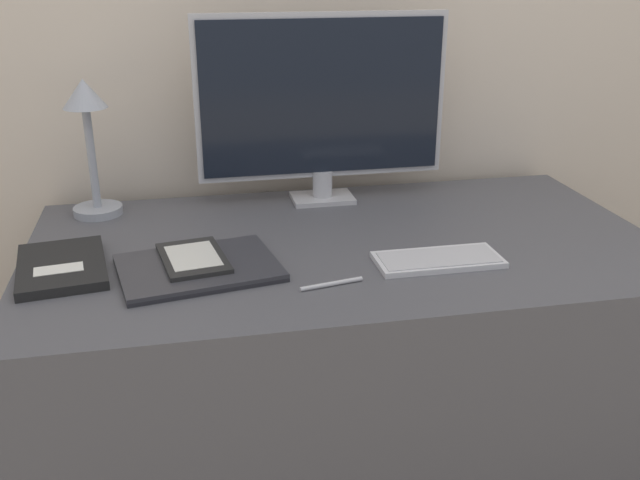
% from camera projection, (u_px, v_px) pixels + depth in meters
% --- Properties ---
extents(wall_back, '(3.60, 0.05, 2.40)m').
position_uv_depth(wall_back, '(306.00, 7.00, 1.85)').
color(wall_back, beige).
rests_on(wall_back, ground_plane).
extents(desk, '(1.40, 0.78, 0.73)m').
position_uv_depth(desk, '(343.00, 378.00, 1.74)').
color(desk, '#4C4C51').
rests_on(desk, ground_plane).
extents(monitor, '(0.63, 0.11, 0.47)m').
position_uv_depth(monitor, '(322.00, 103.00, 1.78)').
color(monitor, '#B7B7BC').
rests_on(monitor, desk).
extents(keyboard, '(0.26, 0.12, 0.01)m').
position_uv_depth(keyboard, '(438.00, 260.00, 1.49)').
color(keyboard, silver).
rests_on(keyboard, desk).
extents(laptop, '(0.35, 0.28, 0.02)m').
position_uv_depth(laptop, '(198.00, 268.00, 1.45)').
color(laptop, '#232328').
rests_on(laptop, desk).
extents(ereader, '(0.15, 0.21, 0.01)m').
position_uv_depth(ereader, '(193.00, 258.00, 1.46)').
color(ereader, black).
rests_on(ereader, laptop).
extents(desk_lamp, '(0.12, 0.12, 0.33)m').
position_uv_depth(desk_lamp, '(88.00, 130.00, 1.69)').
color(desk_lamp, '#999EA8').
rests_on(desk_lamp, desk).
extents(notebook, '(0.20, 0.28, 0.02)m').
position_uv_depth(notebook, '(62.00, 266.00, 1.45)').
color(notebook, black).
rests_on(notebook, desk).
extents(pen, '(0.13, 0.03, 0.01)m').
position_uv_depth(pen, '(331.00, 284.00, 1.39)').
color(pen, silver).
rests_on(pen, desk).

